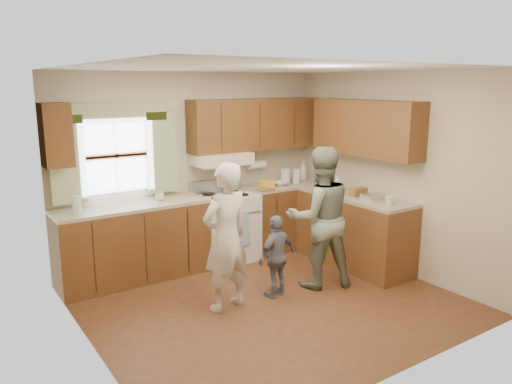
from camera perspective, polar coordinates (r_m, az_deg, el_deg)
room at (r=5.25m, az=1.53°, el=0.17°), size 3.80×3.80×3.80m
kitchen_fixtures at (r=6.54m, az=0.45°, el=-1.09°), size 3.80×2.25×2.15m
stove at (r=6.77m, az=-3.50°, el=-3.91°), size 0.76×0.67×1.07m
woman_left at (r=5.21m, az=-3.47°, el=-5.19°), size 0.63×0.47×1.58m
woman_right at (r=5.84m, az=7.30°, el=-2.92°), size 0.97×0.86×1.66m
child at (r=5.61m, az=2.41°, el=-7.33°), size 0.58×0.34×0.94m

